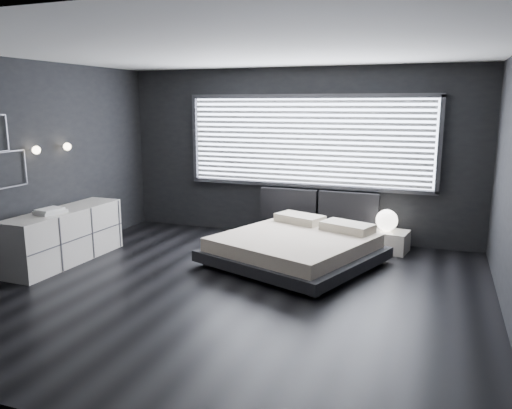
% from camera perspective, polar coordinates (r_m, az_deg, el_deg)
% --- Properties ---
extents(room, '(6.04, 6.00, 2.80)m').
position_cam_1_polar(room, '(5.77, -2.97, 3.30)').
color(room, black).
rests_on(room, ground).
extents(window, '(4.14, 0.09, 1.52)m').
position_cam_1_polar(window, '(8.22, 5.87, 7.16)').
color(window, white).
rests_on(window, ground).
extents(headboard, '(1.96, 0.16, 0.52)m').
position_cam_1_polar(headboard, '(8.26, 7.12, -0.14)').
color(headboard, black).
rests_on(headboard, ground).
extents(sconce_near, '(0.18, 0.11, 0.11)m').
position_cam_1_polar(sconce_near, '(7.41, -23.83, 5.71)').
color(sconce_near, silver).
rests_on(sconce_near, ground).
extents(sconce_far, '(0.18, 0.11, 0.11)m').
position_cam_1_polar(sconce_far, '(7.85, -20.79, 6.21)').
color(sconce_far, silver).
rests_on(sconce_far, ground).
extents(wall_art_lower, '(0.01, 0.48, 0.48)m').
position_cam_1_polar(wall_art_lower, '(7.26, -26.13, 3.66)').
color(wall_art_lower, '#47474C').
rests_on(wall_art_lower, ground).
extents(bed, '(2.60, 2.54, 0.53)m').
position_cam_1_polar(bed, '(7.03, 4.51, -4.85)').
color(bed, black).
rests_on(bed, ground).
extents(nightstand, '(0.61, 0.54, 0.32)m').
position_cam_1_polar(nightstand, '(7.88, 14.95, -4.07)').
color(nightstand, silver).
rests_on(nightstand, ground).
extents(orb_lamp, '(0.33, 0.33, 0.33)m').
position_cam_1_polar(orb_lamp, '(7.80, 14.72, -1.75)').
color(orb_lamp, white).
rests_on(orb_lamp, nightstand).
extents(dresser, '(0.57, 1.90, 0.76)m').
position_cam_1_polar(dresser, '(7.57, -20.98, -3.38)').
color(dresser, silver).
rests_on(dresser, ground).
extents(book_stack, '(0.35, 0.41, 0.07)m').
position_cam_1_polar(book_stack, '(7.29, -22.46, -0.70)').
color(book_stack, white).
rests_on(book_stack, dresser).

